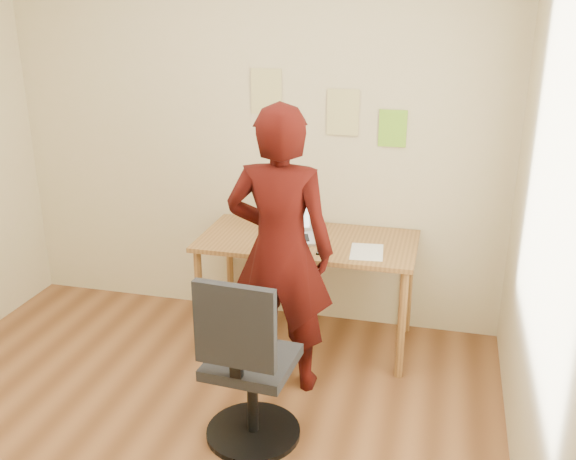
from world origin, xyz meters
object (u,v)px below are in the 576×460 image
(desk, at_px, (308,251))
(office_chair, at_px, (247,374))
(laptop, at_px, (287,229))
(phone, at_px, (322,251))
(person, at_px, (280,251))

(desk, xyz_separation_m, office_chair, (-0.06, -1.12, -0.24))
(laptop, relative_size, phone, 3.89)
(laptop, distance_m, office_chair, 1.19)
(office_chair, distance_m, person, 0.75)
(laptop, bearing_deg, phone, -53.74)
(office_chair, bearing_deg, desk, 91.15)
(laptop, height_order, office_chair, laptop)
(desk, distance_m, laptop, 0.20)
(office_chair, bearing_deg, phone, 82.15)
(desk, xyz_separation_m, laptop, (-0.14, -0.00, 0.14))
(desk, relative_size, person, 0.82)
(office_chair, xyz_separation_m, person, (0.01, 0.60, 0.44))
(phone, bearing_deg, desk, 126.38)
(desk, xyz_separation_m, phone, (0.14, -0.20, 0.09))
(laptop, height_order, person, person)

